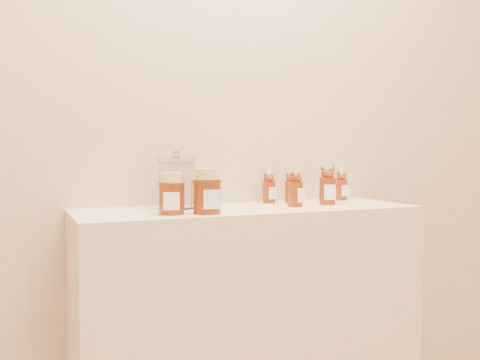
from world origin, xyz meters
name	(u,v)px	position (x,y,z in m)	size (l,w,h in m)	color
wall_back	(228,85)	(0.00, 1.75, 1.35)	(3.50, 0.02, 2.70)	tan
display_table	(249,334)	(0.00, 1.55, 0.45)	(1.20, 0.40, 0.90)	beige
bear_bottle_back_left	(269,183)	(0.14, 1.68, 0.98)	(0.05, 0.05, 0.15)	#612007
bear_bottle_back_mid	(291,183)	(0.23, 1.66, 0.98)	(0.05, 0.05, 0.15)	#612007
bear_bottle_back_right	(341,181)	(0.47, 1.68, 0.98)	(0.05, 0.05, 0.15)	#612007
bear_bottle_front_left	(295,183)	(0.17, 1.52, 0.98)	(0.06, 0.06, 0.17)	#612007
bear_bottle_front_right	(327,179)	(0.32, 1.55, 0.99)	(0.06, 0.06, 0.19)	#612007
honey_jar_left	(172,193)	(-0.30, 1.47, 0.97)	(0.08, 0.08, 0.13)	#612007
honey_jar_back	(210,190)	(-0.13, 1.60, 0.96)	(0.08, 0.08, 0.12)	#612007
honey_jar_front	(207,191)	(-0.20, 1.44, 0.97)	(0.09, 0.09, 0.14)	#612007
glass_canister	(176,181)	(-0.24, 1.62, 1.00)	(0.13, 0.13, 0.19)	white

